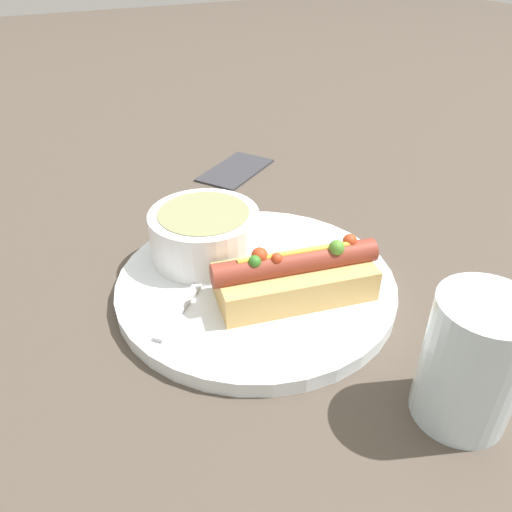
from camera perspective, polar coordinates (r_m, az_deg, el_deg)
The scene contains 7 objects.
ground_plane at distance 0.50m, azimuth 0.00°, elevation -3.92°, with size 4.00×4.00×0.00m, color #4C4238.
dinner_plate at distance 0.50m, azimuth 0.00°, elevation -3.25°, with size 0.27×0.27×0.01m.
hot_dog at distance 0.46m, azimuth 4.48°, elevation -2.33°, with size 0.16×0.09×0.06m.
soup_bowl at distance 0.51m, azimuth -5.88°, elevation 2.77°, with size 0.11×0.11×0.05m.
spoon at distance 0.50m, azimuth -5.11°, elevation -1.61°, with size 0.12×0.12×0.01m.
drinking_glass at distance 0.39m, azimuth 23.45°, elevation -11.02°, with size 0.07×0.07×0.10m.
napkin at distance 0.75m, azimuth -2.36°, elevation 9.88°, with size 0.14×0.12×0.01m.
Camera 1 is at (-0.19, -0.35, 0.31)m, focal length 35.00 mm.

